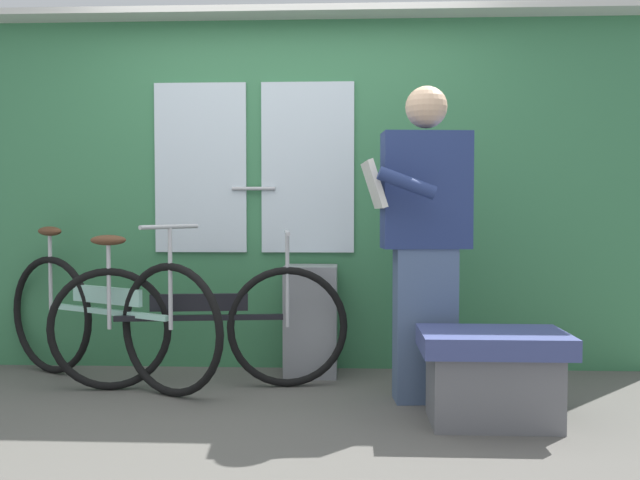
{
  "coord_description": "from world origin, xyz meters",
  "views": [
    {
      "loc": [
        0.42,
        -3.17,
        1.03
      ],
      "look_at": [
        0.26,
        0.49,
        0.87
      ],
      "focal_mm": 37.32,
      "sensor_mm": 36.0,
      "label": 1
    }
  ],
  "objects_px": {
    "bicycle_leaning_behind": "(106,318)",
    "trash_bin_by_wall": "(311,320)",
    "bicycle_near_door": "(198,324)",
    "passenger_reading_newspaper": "(424,236)",
    "bench_seat_corner": "(493,374)"
  },
  "relations": [
    {
      "from": "bicycle_near_door",
      "to": "bench_seat_corner",
      "type": "distance_m",
      "value": 1.68
    },
    {
      "from": "bicycle_near_door",
      "to": "passenger_reading_newspaper",
      "type": "xyz_separation_m",
      "value": [
        1.28,
        -0.19,
        0.52
      ]
    },
    {
      "from": "passenger_reading_newspaper",
      "to": "bench_seat_corner",
      "type": "distance_m",
      "value": 0.81
    },
    {
      "from": "bicycle_leaning_behind",
      "to": "passenger_reading_newspaper",
      "type": "bearing_deg",
      "value": 20.21
    },
    {
      "from": "bicycle_near_door",
      "to": "bicycle_leaning_behind",
      "type": "relative_size",
      "value": 1.09
    },
    {
      "from": "bicycle_near_door",
      "to": "bicycle_leaning_behind",
      "type": "height_order",
      "value": "bicycle_leaning_behind"
    },
    {
      "from": "bicycle_leaning_behind",
      "to": "trash_bin_by_wall",
      "type": "distance_m",
      "value": 1.24
    },
    {
      "from": "passenger_reading_newspaper",
      "to": "trash_bin_by_wall",
      "type": "distance_m",
      "value": 1.01
    },
    {
      "from": "trash_bin_by_wall",
      "to": "bicycle_leaning_behind",
      "type": "bearing_deg",
      "value": -167.39
    },
    {
      "from": "bicycle_leaning_behind",
      "to": "passenger_reading_newspaper",
      "type": "distance_m",
      "value": 1.93
    },
    {
      "from": "trash_bin_by_wall",
      "to": "bench_seat_corner",
      "type": "height_order",
      "value": "trash_bin_by_wall"
    },
    {
      "from": "bicycle_near_door",
      "to": "passenger_reading_newspaper",
      "type": "bearing_deg",
      "value": -15.38
    },
    {
      "from": "passenger_reading_newspaper",
      "to": "bicycle_near_door",
      "type": "bearing_deg",
      "value": -13.78
    },
    {
      "from": "bicycle_near_door",
      "to": "bicycle_leaning_behind",
      "type": "xyz_separation_m",
      "value": [
        -0.57,
        0.08,
        0.02
      ]
    },
    {
      "from": "bicycle_leaning_behind",
      "to": "trash_bin_by_wall",
      "type": "relative_size",
      "value": 2.29
    }
  ]
}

